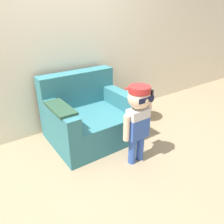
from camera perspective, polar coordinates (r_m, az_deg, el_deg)
The scene contains 5 objects.
ground_plane at distance 2.85m, azimuth -3.89°, elevation -8.92°, with size 10.00×10.00×0.00m, color #998466.
wall_back at distance 3.06m, azimuth -12.71°, elevation 19.14°, with size 10.00×0.05×2.60m.
armchair at distance 2.93m, azimuth -6.12°, elevation -1.14°, with size 1.08×0.92×0.85m.
person_child at distance 2.31m, azimuth 6.82°, elevation -0.45°, with size 0.37×0.28×0.91m.
side_table at distance 3.39m, azimuth 7.12°, elevation 2.23°, with size 0.40×0.40×0.47m.
Camera 1 is at (-1.19, -2.03, 1.61)m, focal length 35.00 mm.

